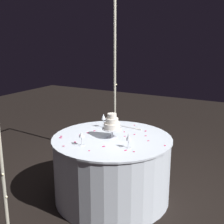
# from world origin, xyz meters

# --- Properties ---
(ground_plane) EXTENTS (12.00, 12.00, 0.00)m
(ground_plane) POSITION_xyz_m (0.00, 0.00, 0.00)
(ground_plane) COLOR black
(decorative_arch) EXTENTS (2.18, 0.06, 2.48)m
(decorative_arch) POSITION_xyz_m (0.00, 0.54, 1.60)
(decorative_arch) COLOR #B7B29E
(decorative_arch) RESTS_ON ground
(main_table) EXTENTS (1.34, 1.34, 0.74)m
(main_table) POSITION_xyz_m (0.00, 0.00, 0.37)
(main_table) COLOR silver
(main_table) RESTS_ON ground
(tiered_cake) EXTENTS (0.22, 0.22, 0.28)m
(tiered_cake) POSITION_xyz_m (-0.00, -0.00, 0.90)
(tiered_cake) COLOR silver
(tiered_cake) RESTS_ON main_table
(wine_glass_0) EXTENTS (0.06, 0.06, 0.15)m
(wine_glass_0) POSITION_xyz_m (-0.19, -0.30, 0.85)
(wine_glass_0) COLOR silver
(wine_glass_0) RESTS_ON main_table
(wine_glass_1) EXTENTS (0.06, 0.06, 0.17)m
(wine_glass_1) POSITION_xyz_m (0.28, 0.28, 0.86)
(wine_glass_1) COLOR silver
(wine_glass_1) RESTS_ON main_table
(wine_glass_2) EXTENTS (0.06, 0.06, 0.14)m
(wine_glass_2) POSITION_xyz_m (-0.37, 0.16, 0.85)
(wine_glass_2) COLOR silver
(wine_glass_2) RESTS_ON main_table
(cake_knife) EXTENTS (0.06, 0.30, 0.01)m
(cake_knife) POSITION_xyz_m (0.41, -0.06, 0.74)
(cake_knife) COLOR silver
(cake_knife) RESTS_ON main_table
(rose_petal_0) EXTENTS (0.04, 0.03, 0.00)m
(rose_petal_0) POSITION_xyz_m (0.00, 0.33, 0.74)
(rose_petal_0) COLOR #C61951
(rose_petal_0) RESTS_ON main_table
(rose_petal_1) EXTENTS (0.03, 0.03, 0.00)m
(rose_petal_1) POSITION_xyz_m (-0.48, 0.30, 0.74)
(rose_petal_1) COLOR #C61951
(rose_petal_1) RESTS_ON main_table
(rose_petal_2) EXTENTS (0.03, 0.02, 0.00)m
(rose_petal_2) POSITION_xyz_m (0.10, 0.30, 0.74)
(rose_petal_2) COLOR #C61951
(rose_petal_2) RESTS_ON main_table
(rose_petal_3) EXTENTS (0.03, 0.03, 0.00)m
(rose_petal_3) POSITION_xyz_m (0.04, -0.60, 0.74)
(rose_petal_3) COLOR #C61951
(rose_petal_3) RESTS_ON main_table
(rose_petal_4) EXTENTS (0.04, 0.04, 0.00)m
(rose_petal_4) POSITION_xyz_m (-0.27, -0.30, 0.74)
(rose_petal_4) COLOR #C61951
(rose_petal_4) RESTS_ON main_table
(rose_petal_5) EXTENTS (0.03, 0.03, 0.00)m
(rose_petal_5) POSITION_xyz_m (0.09, -0.40, 0.74)
(rose_petal_5) COLOR #C61951
(rose_petal_5) RESTS_ON main_table
(rose_petal_6) EXTENTS (0.04, 0.03, 0.00)m
(rose_petal_6) POSITION_xyz_m (0.24, -0.03, 0.74)
(rose_petal_6) COLOR #C61951
(rose_petal_6) RESTS_ON main_table
(rose_petal_7) EXTENTS (0.02, 0.02, 0.00)m
(rose_petal_7) POSITION_xyz_m (0.54, -0.03, 0.74)
(rose_petal_7) COLOR #C61951
(rose_petal_7) RESTS_ON main_table
(rose_petal_8) EXTENTS (0.04, 0.05, 0.00)m
(rose_petal_8) POSITION_xyz_m (-0.29, 0.50, 0.74)
(rose_petal_8) COLOR #C61951
(rose_petal_8) RESTS_ON main_table
(rose_petal_9) EXTENTS (0.03, 0.04, 0.00)m
(rose_petal_9) POSITION_xyz_m (-0.32, 0.27, 0.74)
(rose_petal_9) COLOR #C61951
(rose_petal_9) RESTS_ON main_table
(rose_petal_10) EXTENTS (0.04, 0.03, 0.00)m
(rose_petal_10) POSITION_xyz_m (0.21, -0.18, 0.74)
(rose_petal_10) COLOR #C61951
(rose_petal_10) RESTS_ON main_table
(rose_petal_11) EXTENTS (0.03, 0.03, 0.00)m
(rose_petal_11) POSITION_xyz_m (0.10, -0.11, 0.74)
(rose_petal_11) COLOR #C61951
(rose_petal_11) RESTS_ON main_table
(rose_petal_12) EXTENTS (0.03, 0.03, 0.00)m
(rose_petal_12) POSITION_xyz_m (0.23, -0.31, 0.74)
(rose_petal_12) COLOR #C61951
(rose_petal_12) RESTS_ON main_table
(rose_petal_13) EXTENTS (0.03, 0.04, 0.00)m
(rose_petal_13) POSITION_xyz_m (-0.11, 0.35, 0.74)
(rose_petal_13) COLOR #C61951
(rose_petal_13) RESTS_ON main_table
(rose_petal_14) EXTENTS (0.03, 0.03, 0.00)m
(rose_petal_14) POSITION_xyz_m (-0.45, 0.01, 0.74)
(rose_petal_14) COLOR #C61951
(rose_petal_14) RESTS_ON main_table
(rose_petal_15) EXTENTS (0.05, 0.04, 0.00)m
(rose_petal_15) POSITION_xyz_m (0.05, -0.17, 0.74)
(rose_petal_15) COLOR #C61951
(rose_petal_15) RESTS_ON main_table
(rose_petal_16) EXTENTS (0.03, 0.04, 0.00)m
(rose_petal_16) POSITION_xyz_m (-0.25, 0.52, 0.74)
(rose_petal_16) COLOR #C61951
(rose_petal_16) RESTS_ON main_table
(rose_petal_17) EXTENTS (0.04, 0.04, 0.00)m
(rose_petal_17) POSITION_xyz_m (-0.29, -0.06, 0.74)
(rose_petal_17) COLOR #C61951
(rose_petal_17) RESTS_ON main_table
(rose_petal_18) EXTENTS (0.04, 0.03, 0.00)m
(rose_petal_18) POSITION_xyz_m (0.39, -0.24, 0.74)
(rose_petal_18) COLOR #C61951
(rose_petal_18) RESTS_ON main_table
(rose_petal_19) EXTENTS (0.02, 0.03, 0.00)m
(rose_petal_19) POSITION_xyz_m (-0.26, -0.39, 0.74)
(rose_petal_19) COLOR #C61951
(rose_petal_19) RESTS_ON main_table
(rose_petal_20) EXTENTS (0.03, 0.03, 0.00)m
(rose_petal_20) POSITION_xyz_m (0.35, 0.21, 0.74)
(rose_petal_20) COLOR #C61951
(rose_petal_20) RESTS_ON main_table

